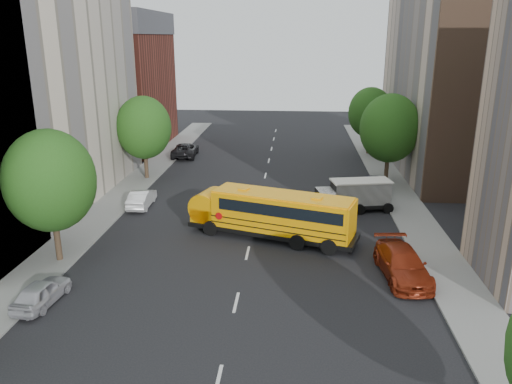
# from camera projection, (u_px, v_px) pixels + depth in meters

# --- Properties ---
(ground) EXTENTS (120.00, 120.00, 0.00)m
(ground) POSITION_uv_depth(u_px,v_px,m) (250.00, 240.00, 32.58)
(ground) COLOR black
(ground) RESTS_ON ground
(sidewalk_left) EXTENTS (3.00, 80.00, 0.12)m
(sidewalk_left) POSITION_uv_depth(u_px,v_px,m) (107.00, 210.00, 38.19)
(sidewalk_left) COLOR slate
(sidewalk_left) RESTS_ON ground
(sidewalk_right) EXTENTS (3.00, 80.00, 0.12)m
(sidewalk_right) POSITION_uv_depth(u_px,v_px,m) (413.00, 218.00, 36.46)
(sidewalk_right) COLOR slate
(sidewalk_right) RESTS_ON ground
(lane_markings) EXTENTS (0.15, 64.00, 0.01)m
(lane_markings) POSITION_uv_depth(u_px,v_px,m) (261.00, 194.00, 42.10)
(lane_markings) COLOR silver
(lane_markings) RESTS_ON ground
(building_left_cream) EXTENTS (10.00, 26.00, 20.00)m
(building_left_cream) POSITION_uv_depth(u_px,v_px,m) (14.00, 76.00, 36.68)
(building_left_cream) COLOR beige
(building_left_cream) RESTS_ON ground
(building_left_redbrick) EXTENTS (10.00, 15.00, 13.00)m
(building_left_redbrick) POSITION_uv_depth(u_px,v_px,m) (119.00, 92.00, 58.65)
(building_left_redbrick) COLOR maroon
(building_left_redbrick) RESTS_ON ground
(building_right_far) EXTENTS (10.00, 22.00, 18.00)m
(building_right_far) POSITION_uv_depth(u_px,v_px,m) (456.00, 78.00, 47.58)
(building_right_far) COLOR beige
(building_right_far) RESTS_ON ground
(building_right_sidewall) EXTENTS (10.10, 0.30, 18.00)m
(building_right_sidewall) POSITION_uv_depth(u_px,v_px,m) (501.00, 89.00, 37.11)
(building_right_sidewall) COLOR brown
(building_right_sidewall) RESTS_ON ground
(street_tree_1) EXTENTS (5.12, 5.12, 7.90)m
(street_tree_1) POSITION_uv_depth(u_px,v_px,m) (50.00, 181.00, 28.13)
(street_tree_1) COLOR #38281C
(street_tree_1) RESTS_ON ground
(street_tree_2) EXTENTS (4.99, 4.99, 7.71)m
(street_tree_2) POSITION_uv_depth(u_px,v_px,m) (144.00, 128.00, 45.30)
(street_tree_2) COLOR #38281C
(street_tree_2) RESTS_ON ground
(street_tree_4) EXTENTS (5.25, 5.25, 8.10)m
(street_tree_4) POSITION_uv_depth(u_px,v_px,m) (390.00, 128.00, 43.57)
(street_tree_4) COLOR #38281C
(street_tree_4) RESTS_ON ground
(street_tree_5) EXTENTS (4.86, 4.86, 7.51)m
(street_tree_5) POSITION_uv_depth(u_px,v_px,m) (370.00, 113.00, 55.10)
(street_tree_5) COLOR #38281C
(street_tree_5) RESTS_ON ground
(school_bus) EXTENTS (11.47, 5.94, 3.18)m
(school_bus) POSITION_uv_depth(u_px,v_px,m) (270.00, 212.00, 32.59)
(school_bus) COLOR black
(school_bus) RESTS_ON ground
(safari_truck) EXTENTS (5.83, 3.05, 2.38)m
(safari_truck) POSITION_uv_depth(u_px,v_px,m) (355.00, 195.00, 37.89)
(safari_truck) COLOR black
(safari_truck) RESTS_ON ground
(parked_car_0) EXTENTS (1.83, 3.84, 1.27)m
(parked_car_0) POSITION_uv_depth(u_px,v_px,m) (41.00, 292.00, 24.67)
(parked_car_0) COLOR #AEADB4
(parked_car_0) RESTS_ON ground
(parked_car_1) EXTENTS (1.56, 4.15, 1.35)m
(parked_car_1) POSITION_uv_depth(u_px,v_px,m) (142.00, 198.00, 38.92)
(parked_car_1) COLOR silver
(parked_car_1) RESTS_ON ground
(parked_car_2) EXTENTS (2.82, 5.57, 1.51)m
(parked_car_2) POSITION_uv_depth(u_px,v_px,m) (185.00, 150.00, 55.26)
(parked_car_2) COLOR black
(parked_car_2) RESTS_ON ground
(parked_car_3) EXTENTS (2.78, 5.71, 1.60)m
(parked_car_3) POSITION_uv_depth(u_px,v_px,m) (402.00, 264.00, 27.37)
(parked_car_3) COLOR maroon
(parked_car_3) RESTS_ON ground
(parked_car_4) EXTENTS (1.79, 4.39, 1.49)m
(parked_car_4) POSITION_uv_depth(u_px,v_px,m) (376.00, 186.00, 41.88)
(parked_car_4) COLOR #322F53
(parked_car_4) RESTS_ON ground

